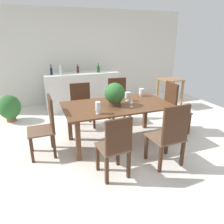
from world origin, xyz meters
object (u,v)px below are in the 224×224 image
wine_bottle_amber (98,69)px  wine_bottle_clear (51,71)px  crystal_vase_right (98,107)px  side_table (170,86)px  crystal_vase_left (142,92)px  wine_glass (131,101)px  flower_centerpiece (115,94)px  dining_table (117,110)px  chair_near_right (170,133)px  chair_foot_end (174,106)px  chair_far_left (81,103)px  chair_head_end (46,124)px  crystal_vase_center_near (128,95)px  kitchen_counter (83,91)px  potted_plant_floor (9,108)px  chair_far_right (118,98)px  chair_near_left (116,145)px  wine_bottle_dark (61,71)px

wine_bottle_amber → wine_bottle_clear: size_ratio=0.94×
crystal_vase_right → side_table: size_ratio=0.25×
crystal_vase_left → wine_glass: bearing=-131.1°
wine_bottle_amber → flower_centerpiece: bearing=-99.6°
dining_table → flower_centerpiece: flower_centerpiece is taller
wine_bottle_clear → chair_near_right: bearing=-67.2°
flower_centerpiece → wine_bottle_amber: 2.15m
flower_centerpiece → wine_bottle_clear: 2.34m
chair_foot_end → chair_far_left: (-1.66, 1.01, -0.05)m
dining_table → side_table: 2.60m
dining_table → chair_head_end: chair_head_end is taller
dining_table → chair_near_right: bearing=-67.1°
flower_centerpiece → wine_glass: flower_centerpiece is taller
crystal_vase_center_near → kitchen_counter: bearing=101.6°
crystal_vase_left → crystal_vase_center_near: 0.45m
kitchen_counter → potted_plant_floor: bearing=-169.4°
crystal_vase_left → chair_far_right: bearing=109.2°
side_table → potted_plant_floor: side_table is taller
wine_bottle_amber → chair_head_end: bearing=-126.4°
crystal_vase_left → wine_bottle_amber: (-0.37, 1.74, 0.23)m
chair_head_end → wine_glass: 1.46m
chair_far_right → kitchen_counter: 1.26m
crystal_vase_right → chair_far_left: bearing=88.7°
crystal_vase_right → kitchen_counter: 2.53m
crystal_vase_center_near → crystal_vase_right: size_ratio=0.85×
chair_near_left → crystal_vase_left: (1.10, 1.35, 0.32)m
dining_table → chair_far_left: size_ratio=2.04×
chair_far_right → flower_centerpiece: size_ratio=2.44×
flower_centerpiece → potted_plant_floor: 2.70m
potted_plant_floor → crystal_vase_left: bearing=-29.1°
chair_foot_end → wine_bottle_clear: (-2.14, 2.14, 0.50)m
chair_head_end → flower_centerpiece: flower_centerpiece is taller
dining_table → wine_bottle_clear: bearing=112.8°
wine_bottle_amber → kitchen_counter: bearing=173.0°
chair_head_end → chair_near_left: bearing=38.0°
dining_table → wine_bottle_amber: wine_bottle_amber is taller
flower_centerpiece → wine_bottle_dark: wine_bottle_dark is taller
chair_near_left → wine_glass: (0.60, 0.78, 0.33)m
dining_table → potted_plant_floor: (-1.94, 1.80, -0.30)m
chair_head_end → chair_far_right: (1.68, 1.02, -0.01)m
crystal_vase_left → chair_far_left: bearing=148.6°
chair_far_right → wine_glass: size_ratio=6.59×
side_table → flower_centerpiece: bearing=-146.2°
chair_head_end → chair_far_left: chair_head_end is taller
chair_near_left → crystal_vase_right: bearing=-90.9°
flower_centerpiece → wine_glass: bearing=-40.0°
crystal_vase_left → wine_bottle_clear: bearing=131.1°
flower_centerpiece → crystal_vase_right: (-0.40, -0.31, -0.10)m
chair_head_end → kitchen_counter: size_ratio=0.51×
crystal_vase_left → potted_plant_floor: size_ratio=0.24×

